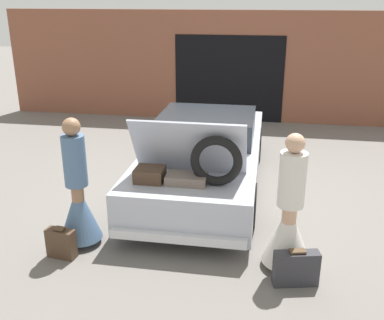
{
  "coord_description": "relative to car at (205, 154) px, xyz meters",
  "views": [
    {
      "loc": [
        1.01,
        -7.22,
        3.15
      ],
      "look_at": [
        0.0,
        -1.28,
        0.93
      ],
      "focal_mm": 42.0,
      "sensor_mm": 36.0,
      "label": 1
    }
  ],
  "objects": [
    {
      "name": "ground_plane",
      "position": [
        -0.0,
        0.0,
        -0.57
      ],
      "size": [
        40.0,
        40.0,
        0.0
      ],
      "primitive_type": "plane",
      "color": "slate"
    },
    {
      "name": "garage_wall_back",
      "position": [
        -0.0,
        4.45,
        0.82
      ],
      "size": [
        12.0,
        0.14,
        2.8
      ],
      "color": "brown",
      "rests_on": "ground_plane"
    },
    {
      "name": "car",
      "position": [
        0.0,
        0.0,
        0.0
      ],
      "size": [
        1.88,
        4.76,
        1.63
      ],
      "color": "#B2B7C6",
      "rests_on": "ground_plane"
    },
    {
      "name": "person_left",
      "position": [
        -1.35,
        -2.23,
        0.06
      ],
      "size": [
        0.56,
        0.56,
        1.74
      ],
      "rotation": [
        0.0,
        0.0,
        -1.5
      ],
      "color": "#997051",
      "rests_on": "ground_plane"
    },
    {
      "name": "person_right",
      "position": [
        1.35,
        -2.34,
        0.05
      ],
      "size": [
        0.6,
        0.6,
        1.71
      ],
      "rotation": [
        0.0,
        0.0,
        1.65
      ],
      "color": "tan",
      "rests_on": "ground_plane"
    },
    {
      "name": "suitcase_beside_left_person",
      "position": [
        -1.46,
        -2.6,
        -0.37
      ],
      "size": [
        0.39,
        0.2,
        0.42
      ],
      "color": "#473323",
      "rests_on": "ground_plane"
    },
    {
      "name": "suitcase_beside_right_person",
      "position": [
        1.45,
        -2.69,
        -0.36
      ],
      "size": [
        0.54,
        0.27,
        0.45
      ],
      "color": "#2D2D33",
      "rests_on": "ground_plane"
    }
  ]
}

